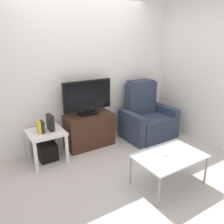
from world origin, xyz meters
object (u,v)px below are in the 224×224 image
tv_stand (89,130)px  recliner_armchair (147,118)px  side_table (46,136)px  book_leftmost (39,127)px  subwoofer_box (48,152)px  coffee_table (169,157)px  cell_phone (164,153)px  book_middle (42,127)px  game_console (50,122)px  television (88,97)px

tv_stand → recliner_armchair: recliner_armchair is taller
side_table → book_leftmost: size_ratio=2.74×
recliner_armchair → subwoofer_box: (-1.95, 0.12, -0.24)m
tv_stand → coffee_table: bearing=-76.6°
cell_phone → tv_stand: bearing=123.3°
book_middle → game_console: game_console is taller
coffee_table → side_table: bearing=128.1°
television → book_middle: (-0.84, -0.12, -0.33)m
recliner_armchair → game_console: (-1.86, 0.13, 0.24)m
subwoofer_box → book_middle: 0.45m
subwoofer_box → book_middle: bearing=-157.2°
subwoofer_box → game_console: bearing=6.3°
recliner_armchair → game_console: bearing=-179.4°
game_console → coffee_table: size_ratio=0.28×
television → recliner_armchair: size_ratio=0.81×
side_table → book_middle: book_middle is taller
tv_stand → television: bearing=90.0°
tv_stand → subwoofer_box: tv_stand is taller
book_leftmost → cell_phone: book_leftmost is taller
recliner_armchair → book_leftmost: (-2.05, 0.10, 0.22)m
television → coffee_table: bearing=-76.8°
side_table → cell_phone: (1.14, -1.41, 0.02)m
side_table → game_console: size_ratio=2.17×
book_middle → cell_phone: size_ratio=1.23×
television → game_console: (-0.70, -0.09, -0.30)m
television → book_leftmost: (-0.89, -0.12, -0.32)m
tv_stand → cell_phone: tv_stand is taller
game_console → coffee_table: bearing=-54.3°
television → side_table: television is taller
television → subwoofer_box: size_ratio=3.20×
television → coffee_table: size_ratio=0.98×
tv_stand → recliner_armchair: size_ratio=0.78×
book_middle → side_table: bearing=22.8°
subwoofer_box → coffee_table: (1.17, -1.48, 0.26)m
television → side_table: size_ratio=1.63×
tv_stand → book_middle: bearing=-173.0°
television → cell_phone: bearing=-77.2°
game_console → cell_phone: bearing=-53.7°
side_table → book_leftmost: bearing=-168.7°
tv_stand → cell_phone: (0.34, -1.50, 0.13)m
recliner_armchair → game_console: recliner_armchair is taller
tv_stand → game_console: 0.77m
recliner_armchair → subwoofer_box: 1.96m
side_table → book_middle: size_ratio=2.93×
book_leftmost → side_table: bearing=11.3°
recliner_armchair → book_leftmost: recliner_armchair is taller
book_leftmost → game_console: size_ratio=0.79×
recliner_armchair → coffee_table: (-0.78, -1.36, 0.02)m
television → recliner_armchair: bearing=-10.9°
coffee_table → cell_phone: bearing=113.1°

